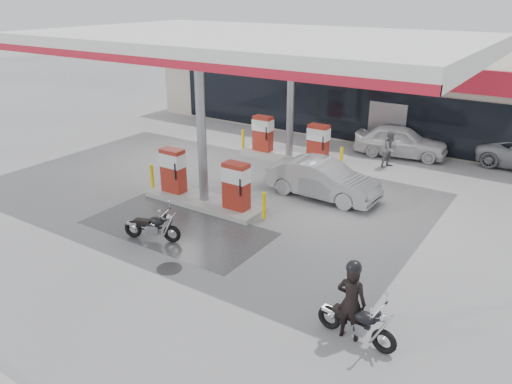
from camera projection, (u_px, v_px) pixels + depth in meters
ground at (166, 224)px, 16.11m from camera, size 90.00×90.00×0.00m
wet_patch at (177, 228)px, 15.85m from camera, size 6.00×3.00×0.00m
drain_cover at (169, 268)px, 13.54m from camera, size 0.70×0.70×0.01m
store_building at (361, 87)px, 27.68m from camera, size 22.00×8.22×4.00m
canopy at (251, 42)px, 17.99m from camera, size 16.00×10.02×5.51m
pump_island_near at (204, 185)px, 17.39m from camera, size 5.14×1.30×1.78m
pump_island_far at (289, 144)px, 22.03m from camera, size 5.14×1.30×1.78m
main_motorcycle at (358, 324)px, 10.61m from camera, size 1.87×0.72×0.96m
biker_main at (351, 302)px, 10.54m from camera, size 0.68×0.47×1.78m
parked_motorcycle at (153, 227)px, 14.96m from camera, size 1.77×0.84×0.94m
sedan_white at (401, 141)px, 22.49m from camera, size 4.31×2.33×1.39m
attendant at (390, 149)px, 21.04m from camera, size 0.85×0.94×1.58m
hatchback_silver at (323, 179)px, 17.99m from camera, size 4.17×1.53×1.36m
parked_car_left at (263, 108)px, 29.41m from camera, size 3.95×2.03×1.10m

